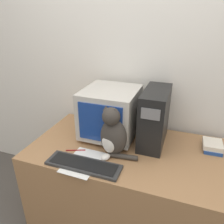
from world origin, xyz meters
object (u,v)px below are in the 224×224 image
object	(u,v)px
computer_tower	(155,117)
book_stack	(212,146)
pen	(76,150)
crt_monitor	(110,112)
cat	(113,135)
keyboard	(84,165)

from	to	relation	value
computer_tower	book_stack	bearing A→B (deg)	5.22
book_stack	pen	xyz separation A→B (m)	(-0.92, -0.35, -0.02)
crt_monitor	computer_tower	xyz separation A→B (m)	(0.34, 0.01, 0.01)
cat	book_stack	world-z (taller)	cat
book_stack	crt_monitor	bearing A→B (deg)	-175.99
cat	pen	world-z (taller)	cat
cat	crt_monitor	bearing A→B (deg)	130.47
crt_monitor	pen	size ratio (longest dim) A/B	3.22
crt_monitor	book_stack	world-z (taller)	crt_monitor
pen	cat	bearing A→B (deg)	12.10
keyboard	pen	bearing A→B (deg)	134.09
keyboard	book_stack	size ratio (longest dim) A/B	2.88
pen	computer_tower	bearing A→B (deg)	32.15
crt_monitor	pen	world-z (taller)	crt_monitor
cat	book_stack	bearing A→B (deg)	40.86
computer_tower	keyboard	size ratio (longest dim) A/B	0.84
crt_monitor	keyboard	distance (m)	0.47
crt_monitor	cat	distance (m)	0.27
computer_tower	keyboard	bearing A→B (deg)	-129.31
cat	pen	bearing A→B (deg)	-151.16
computer_tower	cat	distance (m)	0.35
computer_tower	book_stack	size ratio (longest dim) A/B	2.42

